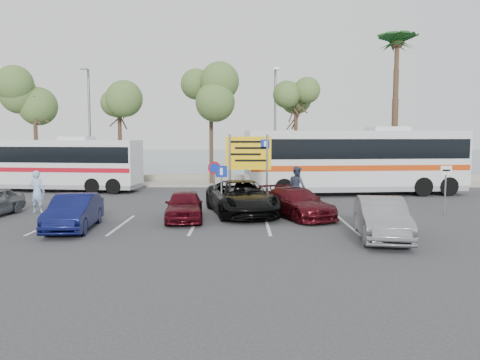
{
  "coord_description": "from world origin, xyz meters",
  "views": [
    {
      "loc": [
        0.7,
        -19.32,
        3.51
      ],
      "look_at": [
        0.6,
        3.0,
        1.42
      ],
      "focal_mm": 35.0,
      "sensor_mm": 36.0,
      "label": 1
    }
  ],
  "objects_px": {
    "car_maroon": "(297,203)",
    "direction_sign": "(248,159)",
    "coach_bus_left": "(53,166)",
    "suv_black": "(242,198)",
    "car_blue": "(74,212)",
    "car_silver_b": "(381,218)",
    "car_red": "(184,205)",
    "street_lamp_right": "(275,121)",
    "pedestrian_near": "(37,192)",
    "street_lamp_left": "(89,121)",
    "pedestrian_far": "(297,186)",
    "coach_bus_right": "(355,163)"
  },
  "relations": [
    {
      "from": "coach_bus_left",
      "to": "suv_black",
      "type": "distance_m",
      "value": 15.12
    },
    {
      "from": "street_lamp_right",
      "to": "coach_bus_right",
      "type": "distance_m",
      "value": 7.05
    },
    {
      "from": "car_blue",
      "to": "car_silver_b",
      "type": "distance_m",
      "value": 11.23
    },
    {
      "from": "direction_sign",
      "to": "coach_bus_right",
      "type": "height_order",
      "value": "coach_bus_right"
    },
    {
      "from": "car_blue",
      "to": "car_red",
      "type": "height_order",
      "value": "car_blue"
    },
    {
      "from": "street_lamp_right",
      "to": "car_red",
      "type": "bearing_deg",
      "value": -109.32
    },
    {
      "from": "car_blue",
      "to": "pedestrian_near",
      "type": "distance_m",
      "value": 4.91
    },
    {
      "from": "car_blue",
      "to": "suv_black",
      "type": "xyz_separation_m",
      "value": [
        6.32,
        3.44,
        0.1
      ]
    },
    {
      "from": "car_maroon",
      "to": "car_silver_b",
      "type": "bearing_deg",
      "value": -85.97
    },
    {
      "from": "street_lamp_left",
      "to": "car_maroon",
      "type": "height_order",
      "value": "street_lamp_left"
    },
    {
      "from": "direction_sign",
      "to": "car_blue",
      "type": "height_order",
      "value": "direction_sign"
    },
    {
      "from": "direction_sign",
      "to": "car_blue",
      "type": "distance_m",
      "value": 8.58
    },
    {
      "from": "coach_bus_right",
      "to": "car_maroon",
      "type": "bearing_deg",
      "value": -118.71
    },
    {
      "from": "direction_sign",
      "to": "pedestrian_near",
      "type": "xyz_separation_m",
      "value": [
        -9.7,
        -1.3,
        -1.45
      ]
    },
    {
      "from": "street_lamp_left",
      "to": "car_blue",
      "type": "distance_m",
      "value": 16.53
    },
    {
      "from": "street_lamp_left",
      "to": "pedestrian_far",
      "type": "relative_size",
      "value": 3.97
    },
    {
      "from": "street_lamp_left",
      "to": "car_blue",
      "type": "xyz_separation_m",
      "value": [
        4.36,
        -15.46,
        -3.93
      ]
    },
    {
      "from": "street_lamp_right",
      "to": "car_blue",
      "type": "bearing_deg",
      "value": -119.22
    },
    {
      "from": "street_lamp_right",
      "to": "pedestrian_far",
      "type": "height_order",
      "value": "street_lamp_right"
    },
    {
      "from": "direction_sign",
      "to": "pedestrian_near",
      "type": "relative_size",
      "value": 1.84
    },
    {
      "from": "car_maroon",
      "to": "car_silver_b",
      "type": "relative_size",
      "value": 1.02
    },
    {
      "from": "direction_sign",
      "to": "coach_bus_left",
      "type": "distance_m",
      "value": 14.46
    },
    {
      "from": "car_red",
      "to": "street_lamp_right",
      "type": "bearing_deg",
      "value": 65.22
    },
    {
      "from": "coach_bus_right",
      "to": "car_blue",
      "type": "relative_size",
      "value": 3.3
    },
    {
      "from": "car_maroon",
      "to": "suv_black",
      "type": "bearing_deg",
      "value": 136.82
    },
    {
      "from": "street_lamp_left",
      "to": "suv_black",
      "type": "height_order",
      "value": "street_lamp_left"
    },
    {
      "from": "suv_black",
      "to": "pedestrian_near",
      "type": "relative_size",
      "value": 2.82
    },
    {
      "from": "street_lamp_left",
      "to": "coach_bus_right",
      "type": "bearing_deg",
      "value": -15.03
    },
    {
      "from": "coach_bus_left",
      "to": "car_blue",
      "type": "xyz_separation_m",
      "value": [
        5.8,
        -12.44,
        -0.96
      ]
    },
    {
      "from": "direction_sign",
      "to": "car_silver_b",
      "type": "bearing_deg",
      "value": -56.29
    },
    {
      "from": "street_lamp_right",
      "to": "car_maroon",
      "type": "xyz_separation_m",
      "value": [
        0.07,
        -12.78,
        -3.96
      ]
    },
    {
      "from": "car_blue",
      "to": "car_silver_b",
      "type": "bearing_deg",
      "value": -12.99
    },
    {
      "from": "street_lamp_right",
      "to": "suv_black",
      "type": "xyz_separation_m",
      "value": [
        -2.33,
        -12.02,
        -3.83
      ]
    },
    {
      "from": "direction_sign",
      "to": "car_silver_b",
      "type": "relative_size",
      "value": 0.84
    },
    {
      "from": "street_lamp_right",
      "to": "car_silver_b",
      "type": "height_order",
      "value": "street_lamp_right"
    },
    {
      "from": "coach_bus_left",
      "to": "car_blue",
      "type": "height_order",
      "value": "coach_bus_left"
    },
    {
      "from": "suv_black",
      "to": "car_silver_b",
      "type": "xyz_separation_m",
      "value": [
        4.8,
        -5.0,
        -0.06
      ]
    },
    {
      "from": "car_blue",
      "to": "car_silver_b",
      "type": "height_order",
      "value": "car_silver_b"
    },
    {
      "from": "car_blue",
      "to": "pedestrian_far",
      "type": "distance_m",
      "value": 10.86
    },
    {
      "from": "coach_bus_right",
      "to": "car_blue",
      "type": "xyz_separation_m",
      "value": [
        -13.14,
        -10.76,
        -1.23
      ]
    },
    {
      "from": "car_red",
      "to": "suv_black",
      "type": "relative_size",
      "value": 0.68
    },
    {
      "from": "pedestrian_far",
      "to": "street_lamp_left",
      "type": "bearing_deg",
      "value": 27.65
    },
    {
      "from": "car_maroon",
      "to": "pedestrian_near",
      "type": "xyz_separation_m",
      "value": [
        -11.77,
        1.16,
        0.34
      ]
    },
    {
      "from": "car_maroon",
      "to": "direction_sign",
      "type": "bearing_deg",
      "value": 104.53
    },
    {
      "from": "coach_bus_right",
      "to": "car_silver_b",
      "type": "distance_m",
      "value": 12.54
    },
    {
      "from": "street_lamp_right",
      "to": "car_silver_b",
      "type": "bearing_deg",
      "value": -81.73
    },
    {
      "from": "suv_black",
      "to": "car_silver_b",
      "type": "height_order",
      "value": "suv_black"
    },
    {
      "from": "suv_black",
      "to": "pedestrian_far",
      "type": "distance_m",
      "value": 3.74
    },
    {
      "from": "street_lamp_left",
      "to": "car_blue",
      "type": "bearing_deg",
      "value": -74.26
    },
    {
      "from": "street_lamp_left",
      "to": "car_silver_b",
      "type": "height_order",
      "value": "street_lamp_left"
    }
  ]
}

